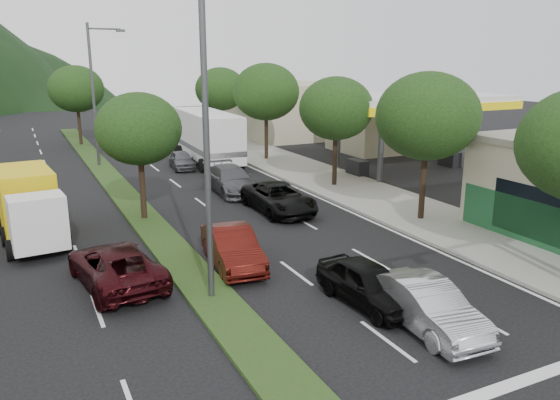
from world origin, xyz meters
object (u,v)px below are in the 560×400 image
car_queue_e (182,160)px  streetlight_near (212,128)px  tree_r_e (221,89)px  car_queue_a (368,284)px  car_queue_c (232,247)px  tree_med_far (76,89)px  car_queue_d (279,198)px  tree_r_c (336,109)px  suv_maroon (116,265)px  sedan_silver (427,305)px  tree_r_d (266,92)px  streetlight_mid (96,88)px  tree_med_near (139,129)px  tree_r_b (427,116)px  car_queue_b (231,180)px  box_truck (29,208)px  motorhome (207,136)px

car_queue_e → streetlight_near: bearing=-97.4°
tree_r_e → car_queue_e: 13.12m
car_queue_a → car_queue_c: 5.68m
tree_med_far → car_queue_e: tree_med_far is taller
car_queue_d → car_queue_e: size_ratio=1.42×
tree_r_c → suv_maroon: size_ratio=1.26×
sedan_silver → suv_maroon: (-7.55, 7.15, -0.00)m
tree_med_far → sedan_silver: (4.96, -40.63, -4.29)m
tree_r_d → tree_r_e: 10.00m
streetlight_mid → sedan_silver: streetlight_mid is taller
streetlight_mid → car_queue_c: 23.12m
tree_med_near → car_queue_e: size_ratio=1.63×
tree_r_d → streetlight_mid: 12.18m
tree_r_c → car_queue_d: (-5.48, -3.56, -4.02)m
tree_r_d → tree_med_near: 16.99m
car_queue_a → tree_med_far: bearing=92.2°
tree_r_c → tree_r_e: (0.00, 20.00, 0.14)m
streetlight_mid → car_queue_e: streetlight_mid is taller
tree_r_b → tree_med_near: (-12.00, 6.00, -0.61)m
sedan_silver → car_queue_e: bearing=93.1°
sedan_silver → car_queue_b: bearing=91.0°
sedan_silver → suv_maroon: 10.40m
sedan_silver → box_truck: box_truck is taller
tree_med_far → streetlight_mid: size_ratio=0.69×
tree_med_near → streetlight_mid: streetlight_mid is taller
tree_r_c → tree_r_b: bearing=-90.0°
car_queue_d → car_queue_c: bearing=-128.6°
car_queue_c → box_truck: size_ratio=0.71×
suv_maroon → car_queue_c: (4.27, -0.08, 0.02)m
suv_maroon → tree_med_far: bearing=-101.6°
tree_med_far → motorhome: (7.64, -12.84, -2.99)m
tree_r_d → motorhome: bearing=165.2°
tree_r_b → car_queue_a: bearing=-139.3°
car_queue_a → car_queue_b: (1.44, 15.99, 0.07)m
tree_r_c → car_queue_c: size_ratio=1.45×
tree_r_b → sedan_silver: 11.95m
tree_r_b → tree_med_near: size_ratio=1.15×
tree_med_far → streetlight_near: streetlight_near is taller
car_queue_a → sedan_silver: bearing=-78.4°
tree_r_e → car_queue_d: 24.55m
tree_med_near → car_queue_b: (5.81, 3.44, -3.66)m
streetlight_near → car_queue_c: (1.47, 2.45, -4.85)m
tree_r_b → tree_r_e: size_ratio=1.03×
tree_r_c → tree_r_e: size_ratio=0.97×
car_queue_b → car_queue_c: bearing=-108.7°
streetlight_mid → motorhome: 8.45m
tree_r_d → tree_med_near: tree_r_d is taller
car_queue_b → suv_maroon: bearing=-125.7°
sedan_silver → car_queue_a: 2.16m
tree_med_far → car_queue_b: bearing=-75.6°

